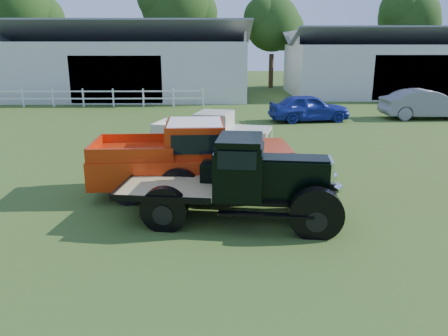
{
  "coord_description": "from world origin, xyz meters",
  "views": [
    {
      "loc": [
        0.09,
        -9.34,
        4.05
      ],
      "look_at": [
        0.2,
        1.2,
        1.05
      ],
      "focal_mm": 35.0,
      "sensor_mm": 36.0,
      "label": 1
    }
  ],
  "objects_px": {
    "white_pickup": "(212,135)",
    "misc_car_grey": "(426,104)",
    "red_pickup": "(192,157)",
    "misc_car_blue": "(309,108)",
    "vintage_flatbed": "(235,179)"
  },
  "relations": [
    {
      "from": "misc_car_grey",
      "to": "misc_car_blue",
      "type": "bearing_deg",
      "value": 96.02
    },
    {
      "from": "vintage_flatbed",
      "to": "misc_car_grey",
      "type": "distance_m",
      "value": 18.39
    },
    {
      "from": "vintage_flatbed",
      "to": "misc_car_blue",
      "type": "relative_size",
      "value": 1.19
    },
    {
      "from": "red_pickup",
      "to": "misc_car_grey",
      "type": "distance_m",
      "value": 17.63
    },
    {
      "from": "white_pickup",
      "to": "misc_car_grey",
      "type": "height_order",
      "value": "white_pickup"
    },
    {
      "from": "vintage_flatbed",
      "to": "red_pickup",
      "type": "bearing_deg",
      "value": 126.86
    },
    {
      "from": "red_pickup",
      "to": "misc_car_blue",
      "type": "xyz_separation_m",
      "value": [
        5.63,
        11.8,
        -0.29
      ]
    },
    {
      "from": "misc_car_grey",
      "to": "white_pickup",
      "type": "bearing_deg",
      "value": 124.85
    },
    {
      "from": "vintage_flatbed",
      "to": "misc_car_blue",
      "type": "xyz_separation_m",
      "value": [
        4.48,
        13.8,
        -0.28
      ]
    },
    {
      "from": "red_pickup",
      "to": "vintage_flatbed",
      "type": "bearing_deg",
      "value": -62.8
    },
    {
      "from": "vintage_flatbed",
      "to": "misc_car_grey",
      "type": "xyz_separation_m",
      "value": [
        11.21,
        14.58,
        -0.2
      ]
    },
    {
      "from": "misc_car_blue",
      "to": "misc_car_grey",
      "type": "distance_m",
      "value": 6.78
    },
    {
      "from": "white_pickup",
      "to": "misc_car_blue",
      "type": "relative_size",
      "value": 1.03
    },
    {
      "from": "red_pickup",
      "to": "misc_car_blue",
      "type": "bearing_deg",
      "value": 61.97
    },
    {
      "from": "red_pickup",
      "to": "white_pickup",
      "type": "bearing_deg",
      "value": 80.62
    }
  ]
}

